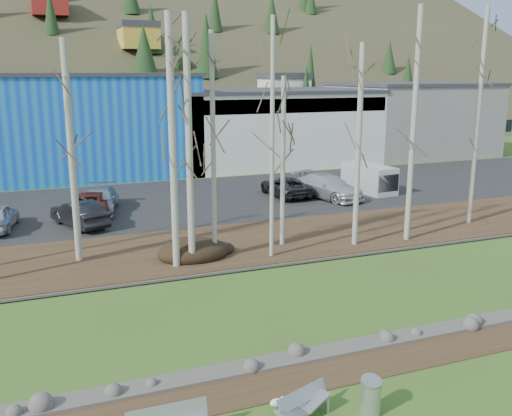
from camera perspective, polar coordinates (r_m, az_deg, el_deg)
name	(u,v)px	position (r m, az deg, el deg)	size (l,w,h in m)	color
ground	(413,400)	(16.26, 15.47, -18.01)	(200.00, 200.00, 0.00)	#3A561D
dirt_strip	(370,362)	(17.74, 11.32, -14.89)	(80.00, 1.80, 0.03)	#382616
near_bank_rocks	(352,348)	(18.49, 9.62, -13.63)	(80.00, 0.80, 0.50)	#47423D
river	(296,300)	(21.76, 4.04, -9.17)	(80.00, 8.00, 0.90)	black
far_bank_rocks	(257,266)	(25.28, 0.07, -5.86)	(80.00, 0.80, 0.46)	#47423D
far_bank	(233,245)	(28.11, -2.31, -3.70)	(80.00, 7.00, 0.15)	#382616
parking_lot	(181,201)	(37.88, -7.49, 0.69)	(80.00, 14.00, 0.14)	black
building_blue	(68,124)	(50.17, -18.31, 7.97)	(20.40, 12.24, 8.30)	blue
building_white	(268,126)	(54.25, 1.25, 8.21)	(18.36, 12.24, 6.80)	silver
building_grey	(410,118)	(62.13, 15.18, 8.65)	(14.28, 12.24, 7.30)	gray
hillside	(84,10)	(95.76, -16.84, 18.38)	(160.00, 72.00, 35.00)	#342F1E
bench_damaged	(303,405)	(14.90, 4.67, -19.06)	(1.68, 1.03, 0.71)	#B9BCBF
litter_bin	(371,398)	(15.25, 11.38, -18.11)	(0.51, 0.51, 0.88)	#B9BCBF
seagull	(277,402)	(15.32, 2.14, -18.83)	(0.44, 0.21, 0.32)	gold
dirt_mound	(193,250)	(26.09, -6.30, -4.23)	(3.28, 2.31, 0.64)	black
birch_2	(72,153)	(25.84, -17.97, 5.21)	(0.30, 0.30, 9.59)	beige
birch_3	(213,149)	(24.98, -4.30, 5.94)	(0.22, 0.22, 9.92)	beige
birch_4	(172,145)	(23.97, -8.35, 6.28)	(0.30, 0.30, 10.56)	beige
birch_5	(283,163)	(27.09, 2.71, 4.54)	(0.23, 0.23, 8.04)	beige
birch_6	(272,141)	(25.13, 1.63, 6.71)	(0.19, 0.19, 10.53)	beige
birch_7	(413,127)	(28.73, 15.47, 7.81)	(0.27, 0.27, 11.25)	beige
birch_8	(358,147)	(27.41, 10.21, 6.02)	(0.26, 0.26, 9.53)	beige
birch_9	(478,118)	(33.21, 21.31, 8.34)	(0.24, 0.24, 11.55)	beige
birch_10	(189,144)	(24.13, -6.72, 6.38)	(0.30, 0.30, 10.56)	beige
car_1	(79,214)	(32.46, -17.25, -0.54)	(1.51, 4.33, 1.43)	black
car_2	(92,203)	(34.99, -16.12, 0.49)	(2.29, 4.96, 1.38)	maroon
car_3	(99,200)	(35.50, -15.41, 0.76)	(2.00, 4.93, 1.43)	gray
car_4	(285,186)	(38.69, 2.96, 2.17)	(2.20, 4.77, 1.32)	#262528
car_5	(328,187)	(38.26, 7.19, 2.14)	(2.21, 5.42, 1.57)	silver
van_white	(371,179)	(40.76, 11.38, 2.90)	(2.17, 4.44, 1.88)	silver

